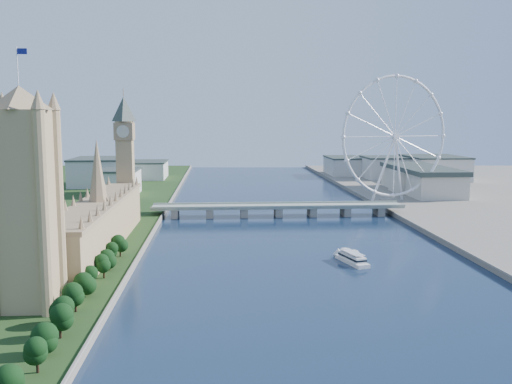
{
  "coord_description": "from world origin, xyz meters",
  "views": [
    {
      "loc": [
        -51.67,
        -192.36,
        85.39
      ],
      "look_at": [
        -25.38,
        210.0,
        33.18
      ],
      "focal_mm": 40.0,
      "sensor_mm": 36.0,
      "label": 1
    }
  ],
  "objects": [
    {
      "name": "tree_row",
      "position": [
        -113.0,
        58.0,
        8.97
      ],
      "size": [
        8.36,
        184.36,
        20.29
      ],
      "color": "black",
      "rests_on": "ground"
    },
    {
      "name": "tour_boat_far",
      "position": [
        26.9,
        133.57,
        0.0
      ],
      "size": [
        16.57,
        33.1,
        7.11
      ],
      "primitive_type": null,
      "rotation": [
        0.0,
        0.0,
        0.27
      ],
      "color": "silver",
      "rests_on": "ground"
    },
    {
      "name": "victoria_tower",
      "position": [
        -135.0,
        55.0,
        54.49
      ],
      "size": [
        28.16,
        28.16,
        112.0
      ],
      "color": "tan",
      "rests_on": "ground"
    },
    {
      "name": "county_hall",
      "position": [
        175.0,
        430.0,
        0.0
      ],
      "size": [
        54.0,
        144.0,
        35.0
      ],
      "primitive_type": null,
      "color": "beige",
      "rests_on": "ground"
    },
    {
      "name": "city_skyline",
      "position": [
        39.22,
        560.08,
        16.96
      ],
      "size": [
        505.0,
        280.0,
        32.0
      ],
      "color": "beige",
      "rests_on": "ground"
    },
    {
      "name": "ground",
      "position": [
        0.0,
        0.0,
        0.0
      ],
      "size": [
        2000.0,
        2000.0,
        0.0
      ],
      "primitive_type": "plane",
      "color": "#1A364A",
      "rests_on": "ground"
    },
    {
      "name": "london_eye",
      "position": [
        119.98,
        355.08,
        67.52
      ],
      "size": [
        113.6,
        39.12,
        124.3
      ],
      "color": "silver",
      "rests_on": "ground"
    },
    {
      "name": "big_ben",
      "position": [
        -128.0,
        278.0,
        66.57
      ],
      "size": [
        20.02,
        20.02,
        110.0
      ],
      "color": "tan",
      "rests_on": "ground"
    },
    {
      "name": "parliament_range",
      "position": [
        -128.0,
        170.0,
        18.48
      ],
      "size": [
        24.0,
        200.0,
        70.0
      ],
      "color": "tan",
      "rests_on": "ground"
    },
    {
      "name": "westminster_bridge",
      "position": [
        0.0,
        300.0,
        6.63
      ],
      "size": [
        220.0,
        22.0,
        9.5
      ],
      "color": "gray",
      "rests_on": "ground"
    },
    {
      "name": "tour_boat_near",
      "position": [
        29.62,
        135.65,
        0.0
      ],
      "size": [
        8.14,
        26.77,
        5.81
      ],
      "primitive_type": null,
      "rotation": [
        0.0,
        0.0,
        -0.05
      ],
      "color": "beige",
      "rests_on": "ground"
    }
  ]
}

